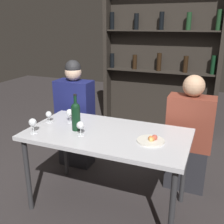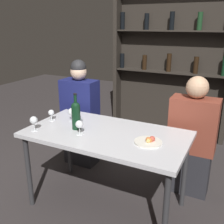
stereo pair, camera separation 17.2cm
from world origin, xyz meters
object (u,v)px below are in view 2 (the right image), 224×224
at_px(food_plate_0, 149,141).
at_px(wine_glass_0, 34,121).
at_px(wine_glass_1, 79,125).
at_px(seated_person_right, 192,141).
at_px(wine_bottle, 76,114).
at_px(wine_glass_3, 72,112).
at_px(seated_person_left, 80,116).
at_px(wine_glass_2, 51,113).

bearing_deg(food_plate_0, wine_glass_0, -167.71).
height_order(wine_glass_1, seated_person_right, seated_person_right).
height_order(wine_glass_0, seated_person_right, seated_person_right).
relative_size(wine_bottle, wine_glass_3, 2.49).
bearing_deg(wine_glass_3, seated_person_left, 115.45).
height_order(wine_bottle, seated_person_left, seated_person_left).
bearing_deg(seated_person_right, seated_person_left, -180.00).
distance_m(wine_glass_2, seated_person_left, 0.60).
distance_m(wine_bottle, food_plate_0, 0.68).
bearing_deg(wine_glass_2, seated_person_right, 24.29).
bearing_deg(wine_glass_2, seated_person_left, 94.55).
xyz_separation_m(food_plate_0, seated_person_left, (-1.04, 0.61, -0.16)).
bearing_deg(wine_glass_3, wine_glass_1, -43.99).
xyz_separation_m(wine_glass_0, wine_glass_1, (0.40, 0.11, -0.01)).
bearing_deg(wine_glass_0, wine_glass_1, 15.36).
xyz_separation_m(wine_bottle, wine_glass_2, (-0.33, 0.07, -0.06)).
height_order(wine_glass_1, wine_glass_2, wine_glass_1).
height_order(wine_glass_1, wine_glass_3, wine_glass_3).
relative_size(wine_glass_0, food_plate_0, 0.59).
height_order(wine_glass_3, seated_person_right, seated_person_right).
relative_size(wine_glass_1, wine_glass_2, 1.14).
bearing_deg(wine_glass_3, food_plate_0, -8.96).
bearing_deg(wine_bottle, wine_glass_0, -147.07).
xyz_separation_m(wine_glass_2, seated_person_left, (-0.04, 0.56, -0.22)).
bearing_deg(seated_person_left, wine_glass_0, -84.95).
distance_m(food_plate_0, seated_person_right, 0.68).
relative_size(wine_glass_3, food_plate_0, 0.59).
bearing_deg(seated_person_right, wine_glass_1, -138.47).
bearing_deg(food_plate_0, wine_glass_3, 171.04).
distance_m(wine_glass_0, food_plate_0, 1.00).
relative_size(wine_glass_2, seated_person_right, 0.09).
bearing_deg(wine_bottle, seated_person_right, 34.87).
xyz_separation_m(wine_glass_2, wine_glass_3, (0.19, 0.07, 0.02)).
bearing_deg(wine_glass_1, seated_person_left, 123.29).
relative_size(wine_glass_0, wine_glass_2, 1.21).
relative_size(wine_glass_0, wine_glass_3, 1.00).
bearing_deg(seated_person_left, wine_glass_2, -85.45).
bearing_deg(wine_bottle, seated_person_left, 121.12).
bearing_deg(food_plate_0, wine_bottle, -178.82).
relative_size(seated_person_left, seated_person_right, 1.06).
bearing_deg(seated_person_left, seated_person_right, 0.00).
distance_m(wine_bottle, seated_person_left, 0.78).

